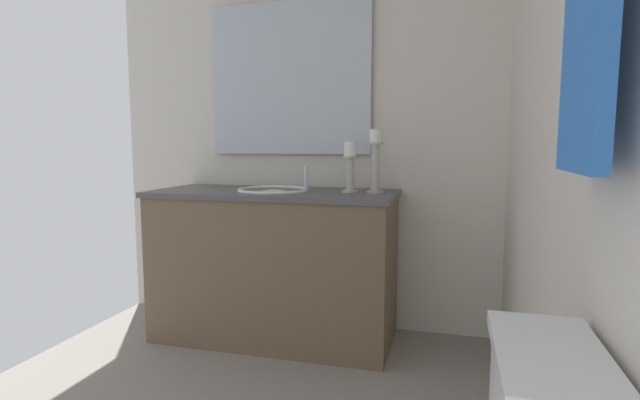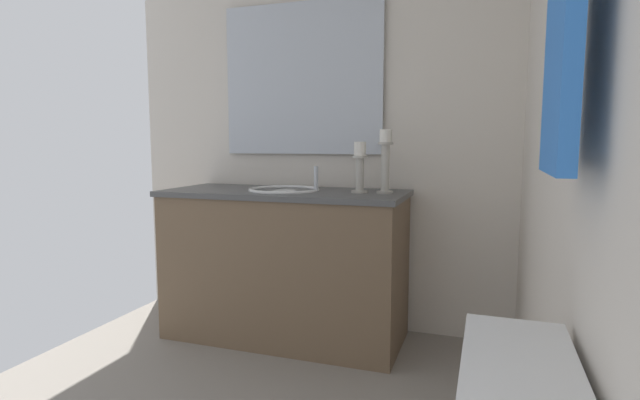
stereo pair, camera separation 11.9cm
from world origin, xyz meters
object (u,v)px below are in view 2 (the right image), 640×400
at_px(sink_basin, 284,197).
at_px(towel_near_vanity, 562,43).
at_px(mirror, 302,79).
at_px(candle_holder_short, 360,166).
at_px(candle_holder_tall, 385,160).
at_px(vanity_cabinet, 285,264).

bearing_deg(sink_basin, towel_near_vanity, 37.90).
distance_m(mirror, candle_holder_short, 0.71).
distance_m(mirror, candle_holder_tall, 0.78).
xyz_separation_m(vanity_cabinet, sink_basin, (0.00, 0.00, 0.39)).
relative_size(vanity_cabinet, sink_basin, 3.41).
xyz_separation_m(candle_holder_short, towel_near_vanity, (1.55, 0.76, 0.30)).
distance_m(sink_basin, candle_holder_short, 0.47).
bearing_deg(towel_near_vanity, mirror, -146.62).
bearing_deg(candle_holder_short, sink_basin, -87.60).
xyz_separation_m(candle_holder_tall, candle_holder_short, (0.02, -0.13, -0.03)).
height_order(candle_holder_short, towel_near_vanity, towel_near_vanity).
xyz_separation_m(sink_basin, towel_near_vanity, (1.53, 1.19, 0.48)).
xyz_separation_m(vanity_cabinet, towel_near_vanity, (1.53, 1.20, 0.86)).
bearing_deg(towel_near_vanity, vanity_cabinet, -142.08).
xyz_separation_m(vanity_cabinet, candle_holder_tall, (-0.03, 0.57, 0.60)).
relative_size(vanity_cabinet, towel_near_vanity, 2.97).
bearing_deg(candle_holder_short, candle_holder_tall, 96.49).
bearing_deg(towel_near_vanity, candle_holder_short, -153.81).
bearing_deg(candle_holder_tall, towel_near_vanity, 21.88).
xyz_separation_m(candle_holder_tall, towel_near_vanity, (1.57, 0.63, 0.26)).
bearing_deg(sink_basin, vanity_cabinet, -90.00).
height_order(vanity_cabinet, towel_near_vanity, towel_near_vanity).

